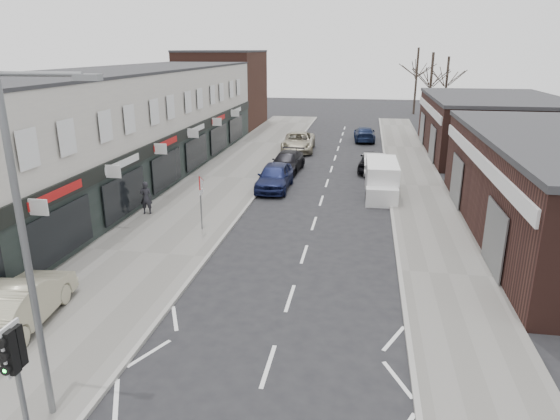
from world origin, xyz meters
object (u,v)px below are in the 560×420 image
at_px(street_lamp, 30,236).
at_px(pedestrian, 146,198).
at_px(parked_car_right_a, 374,163).
at_px(warning_sign, 201,187).
at_px(parked_car_right_b, 372,161).
at_px(sedan_on_pavement, 21,302).
at_px(parked_car_right_c, 364,134).
at_px(white_van, 381,180).
at_px(traffic_light, 14,360).
at_px(parked_car_left_a, 275,176).
at_px(parked_car_left_b, 287,162).
at_px(parked_car_left_c, 298,142).

xyz_separation_m(street_lamp, pedestrian, (-4.24, 14.54, -3.64)).
xyz_separation_m(pedestrian, parked_car_right_a, (11.77, 11.76, -0.27)).
distance_m(warning_sign, parked_car_right_a, 15.84).
bearing_deg(street_lamp, parked_car_right_b, 74.51).
height_order(sedan_on_pavement, parked_car_right_c, sedan_on_pavement).
bearing_deg(white_van, traffic_light, -110.88).
xyz_separation_m(street_lamp, parked_car_left_a, (1.42, 20.77, -3.80)).
relative_size(street_lamp, parked_car_right_b, 1.81).
bearing_deg(parked_car_right_a, parked_car_right_c, -89.57).
relative_size(traffic_light, pedestrian, 1.79).
relative_size(traffic_light, sedan_on_pavement, 0.68).
bearing_deg(white_van, parked_car_right_a, 92.75).
bearing_deg(parked_car_left_a, pedestrian, -132.44).
bearing_deg(parked_car_right_c, parked_car_left_a, 70.67).
bearing_deg(parked_car_right_c, traffic_light, 77.61).
xyz_separation_m(sedan_on_pavement, parked_car_right_c, (10.20, 35.45, -0.19)).
height_order(warning_sign, parked_car_left_b, warning_sign).
xyz_separation_m(street_lamp, white_van, (7.93, 20.63, -3.68)).
xyz_separation_m(street_lamp, parked_car_right_b, (7.41, 26.73, -3.87)).
height_order(street_lamp, parked_car_left_b, street_lamp).
relative_size(pedestrian, parked_car_right_c, 0.37).
relative_size(parked_car_left_a, parked_car_right_c, 1.02).
xyz_separation_m(warning_sign, parked_car_left_a, (2.05, 7.97, -1.39)).
relative_size(parked_car_left_a, parked_car_left_b, 1.00).
xyz_separation_m(traffic_light, warning_sign, (-0.76, 14.02, -0.21)).
relative_size(warning_sign, pedestrian, 1.56).
bearing_deg(parked_car_right_c, parked_car_left_c, 43.71).
xyz_separation_m(sedan_on_pavement, parked_car_right_a, (10.99, 22.77, -0.15)).
bearing_deg(warning_sign, parked_car_right_b, 60.00).
relative_size(street_lamp, parked_car_left_c, 1.42).
xyz_separation_m(street_lamp, sedan_on_pavement, (-3.46, 3.52, -3.75)).
relative_size(parked_car_right_b, parked_car_right_c, 0.95).
relative_size(street_lamp, white_van, 1.55).
relative_size(sedan_on_pavement, parked_car_right_a, 1.05).
xyz_separation_m(traffic_light, parked_car_right_c, (6.61, 40.19, -1.74)).
bearing_deg(sedan_on_pavement, parked_car_right_c, -113.14).
xyz_separation_m(warning_sign, parked_car_right_c, (7.37, 26.18, -1.52)).
xyz_separation_m(pedestrian, parked_car_left_a, (5.66, 6.24, -0.17)).
relative_size(street_lamp, warning_sign, 2.96).
relative_size(sedan_on_pavement, parked_car_left_c, 0.80).
xyz_separation_m(parked_car_left_c, parked_car_right_a, (6.30, -6.82, -0.07)).
relative_size(white_van, parked_car_right_b, 1.17).
bearing_deg(parked_car_left_a, parked_car_right_b, 44.66).
height_order(parked_car_left_a, parked_car_left_b, parked_car_left_a).
bearing_deg(traffic_light, parked_car_left_b, 87.17).
bearing_deg(traffic_light, parked_car_left_c, 88.16).
bearing_deg(parked_car_left_a, parked_car_left_b, 89.46).
bearing_deg(warning_sign, pedestrian, 154.31).
bearing_deg(parked_car_right_b, sedan_on_pavement, 69.78).
relative_size(parked_car_right_a, parked_car_right_c, 0.93).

